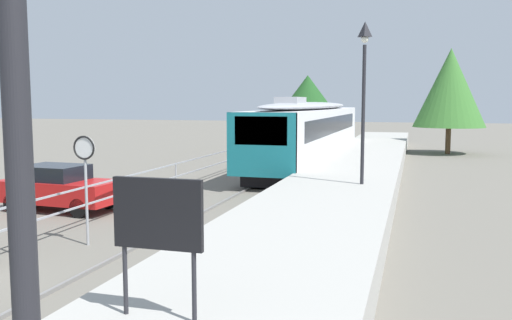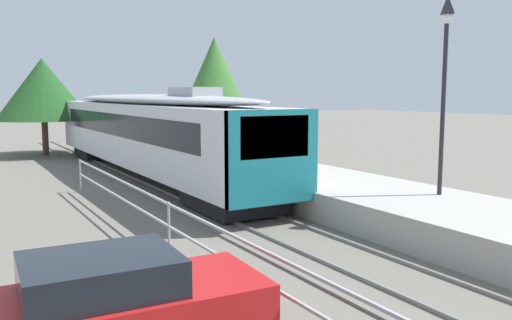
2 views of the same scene
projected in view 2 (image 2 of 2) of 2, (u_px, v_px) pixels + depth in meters
ground_plane at (166, 243)px, 12.95m from camera, size 160.00×160.00×0.00m
track_rails at (269, 227)px, 14.46m from camera, size 3.20×60.00×0.14m
commuter_train at (147, 129)px, 22.77m from camera, size 2.82×20.85×3.74m
station_platform at (360, 200)px, 16.05m from camera, size 3.90×60.00×0.90m
platform_lamp_mid_platform at (445, 57)px, 14.02m from camera, size 0.34×0.34×5.35m
parked_hatchback_red at (116, 307)px, 7.13m from camera, size 4.08×1.95×1.53m
tree_behind_carpark at (215, 79)px, 34.76m from camera, size 4.93×4.93×7.37m
tree_behind_station_far at (43, 89)px, 31.10m from camera, size 5.44×5.44×5.74m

